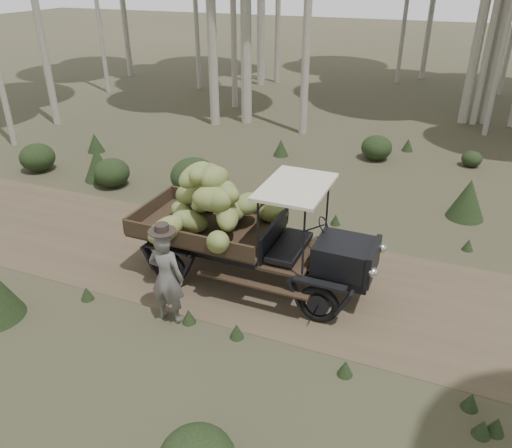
% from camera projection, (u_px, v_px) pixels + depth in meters
% --- Properties ---
extents(ground, '(120.00, 120.00, 0.00)m').
position_uv_depth(ground, '(340.00, 291.00, 10.50)').
color(ground, '#473D2B').
rests_on(ground, ground).
extents(dirt_track, '(70.00, 4.00, 0.01)m').
position_uv_depth(dirt_track, '(340.00, 290.00, 10.50)').
color(dirt_track, brown).
rests_on(dirt_track, ground).
extents(banana_truck, '(5.24, 2.73, 2.67)m').
position_uv_depth(banana_truck, '(234.00, 216.00, 10.31)').
color(banana_truck, black).
rests_on(banana_truck, ground).
extents(farmer, '(0.70, 0.52, 2.07)m').
position_uv_depth(farmer, '(167.00, 276.00, 9.22)').
color(farmer, '#5E5A56').
rests_on(farmer, ground).
extents(undergrowth, '(23.11, 21.27, 1.31)m').
position_uv_depth(undergrowth, '(253.00, 286.00, 9.74)').
color(undergrowth, '#233319').
rests_on(undergrowth, ground).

